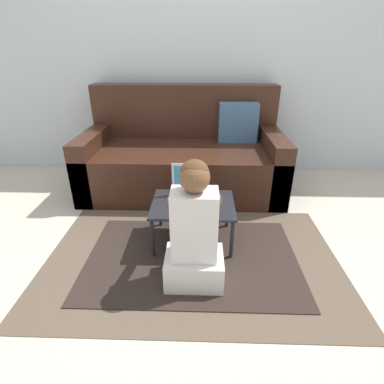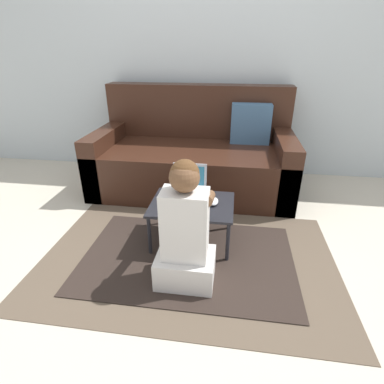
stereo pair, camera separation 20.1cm
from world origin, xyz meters
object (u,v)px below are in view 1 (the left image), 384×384
object	(u,v)px
laptop	(188,194)
laptop_desk	(193,207)
computer_mouse	(214,200)
couch	(184,156)
person_seated	(194,233)

from	to	relation	value
laptop	laptop_desk	bearing A→B (deg)	-56.99
laptop_desk	computer_mouse	world-z (taller)	computer_mouse
laptop	computer_mouse	distance (m)	0.18
couch	computer_mouse	world-z (taller)	couch
couch	computer_mouse	size ratio (longest dim) A/B	16.70
laptop_desk	couch	bearing A→B (deg)	96.63
laptop_desk	computer_mouse	distance (m)	0.15
couch	person_seated	bearing A→B (deg)	-84.51
laptop	person_seated	bearing A→B (deg)	-83.20
couch	laptop_desk	xyz separation A→B (m)	(0.11, -0.95, -0.03)
couch	person_seated	world-z (taller)	couch
laptop_desk	computer_mouse	size ratio (longest dim) A/B	5.14
person_seated	laptop	bearing A→B (deg)	96.80
laptop_desk	laptop	bearing A→B (deg)	123.01
laptop_desk	laptop	world-z (taller)	laptop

